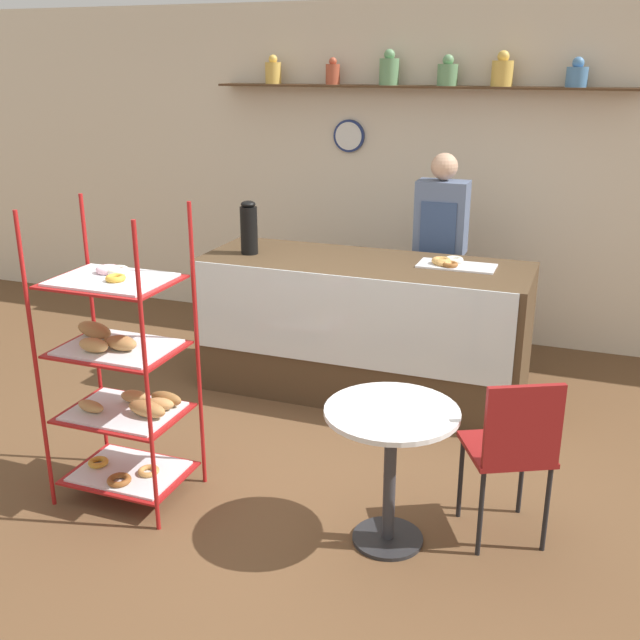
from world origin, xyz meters
TOP-DOWN VIEW (x-y plane):
  - ground_plane at (0.00, 0.00)m, footprint 14.00×14.00m
  - back_wall at (0.00, 2.72)m, footprint 10.00×0.30m
  - display_counter at (0.00, 1.32)m, footprint 2.24×0.80m
  - pastry_rack at (-0.77, -0.41)m, footprint 0.67×0.50m
  - person_worker at (0.39, 1.94)m, footprint 0.37×0.23m
  - cafe_table at (0.66, -0.34)m, footprint 0.64×0.64m
  - cafe_chair at (1.20, -0.16)m, footprint 0.51×0.51m
  - coffee_carafe at (-0.82, 1.24)m, footprint 0.12×0.12m
  - donut_tray_counter at (0.58, 1.40)m, footprint 0.51×0.24m

SIDE VIEW (x-z plane):
  - ground_plane at x=0.00m, z-range 0.00..0.00m
  - display_counter at x=0.00m, z-range 0.00..0.96m
  - cafe_table at x=0.66m, z-range 0.18..0.89m
  - cafe_chair at x=1.20m, z-range 0.10..0.99m
  - pastry_rack at x=-0.77m, z-range -0.10..1.48m
  - person_worker at x=0.39m, z-range 0.08..1.71m
  - donut_tray_counter at x=0.58m, z-range 0.95..1.00m
  - coffee_carafe at x=-0.82m, z-range 0.95..1.33m
  - back_wall at x=0.00m, z-range 0.02..2.72m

